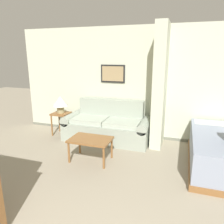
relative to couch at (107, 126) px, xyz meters
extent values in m
cube|color=beige|center=(1.09, 0.48, 0.98)|extent=(7.09, 0.12, 2.60)
cube|color=slate|center=(1.09, 0.40, -0.29)|extent=(7.09, 0.02, 0.06)
cube|color=black|center=(0.00, 0.40, 1.19)|extent=(0.60, 0.02, 0.42)
cube|color=#9E845B|center=(0.00, 0.38, 1.19)|extent=(0.53, 0.01, 0.35)
cube|color=beige|center=(1.16, 0.07, 0.98)|extent=(0.24, 0.69, 2.60)
cube|color=#99A393|center=(0.00, -0.04, -0.11)|extent=(1.59, 0.84, 0.42)
cube|color=#99A393|center=(0.00, 0.28, 0.35)|extent=(1.59, 0.20, 0.49)
cube|color=#99A393|center=(-0.90, -0.04, -0.11)|extent=(0.20, 0.84, 0.42)
cylinder|color=#99A393|center=(-0.90, -0.04, 0.14)|extent=(0.22, 0.84, 0.22)
cube|color=#99A393|center=(0.90, -0.04, -0.11)|extent=(0.20, 0.84, 0.42)
cylinder|color=#99A393|center=(0.90, -0.04, 0.14)|extent=(0.22, 0.84, 0.22)
cube|color=#AAB5A4|center=(-0.40, -0.09, 0.15)|extent=(0.78, 0.60, 0.10)
cube|color=#AAB5A4|center=(0.40, -0.09, 0.15)|extent=(0.78, 0.60, 0.10)
cube|color=brown|center=(0.06, -1.12, 0.10)|extent=(0.77, 0.52, 0.04)
cylinder|color=brown|center=(-0.28, -1.34, -0.12)|extent=(0.04, 0.04, 0.40)
cylinder|color=brown|center=(0.41, -1.34, -0.12)|extent=(0.04, 0.04, 0.40)
cylinder|color=brown|center=(-0.28, -0.90, -0.12)|extent=(0.04, 0.04, 0.40)
cylinder|color=brown|center=(0.41, -0.90, -0.12)|extent=(0.04, 0.04, 0.40)
cube|color=brown|center=(-1.21, -0.06, 0.22)|extent=(0.40, 0.40, 0.04)
cylinder|color=brown|center=(-1.38, -0.23, -0.06)|extent=(0.04, 0.04, 0.52)
cylinder|color=brown|center=(-1.03, -0.23, -0.06)|extent=(0.04, 0.04, 0.52)
cylinder|color=brown|center=(-1.38, 0.11, -0.06)|extent=(0.04, 0.04, 0.52)
cylinder|color=brown|center=(-1.03, 0.11, -0.06)|extent=(0.04, 0.04, 0.52)
cylinder|color=tan|center=(-1.21, -0.06, 0.30)|extent=(0.18, 0.18, 0.12)
cylinder|color=tan|center=(-1.21, -0.06, 0.39)|extent=(0.02, 0.02, 0.05)
cone|color=white|center=(-1.21, -0.06, 0.54)|extent=(0.37, 0.37, 0.25)
camera|label=1|loc=(1.66, -4.61, 1.64)|focal=35.00mm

